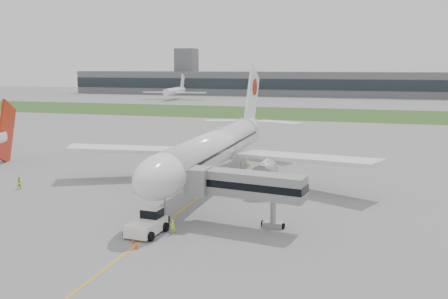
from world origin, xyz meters
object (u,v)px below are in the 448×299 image
(pushback_tug, at_px, (148,223))
(ground_crew_near, at_px, (173,227))
(airliner, at_px, (217,146))
(jet_bridge, at_px, (242,185))

(pushback_tug, xyz_separation_m, ground_crew_near, (2.57, 0.55, -0.38))
(airliner, distance_m, ground_crew_near, 23.60)
(ground_crew_near, bearing_deg, airliner, -105.13)
(airliner, relative_size, pushback_tug, 10.75)
(airliner, xyz_separation_m, ground_crew_near, (2.20, -22.98, -4.90))
(airliner, distance_m, jet_bridge, 19.79)
(pushback_tug, bearing_deg, ground_crew_near, 16.73)
(jet_bridge, bearing_deg, pushback_tug, -138.33)
(pushback_tug, xyz_separation_m, jet_bridge, (8.76, 5.63, 3.43))
(airliner, bearing_deg, ground_crew_near, -84.54)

